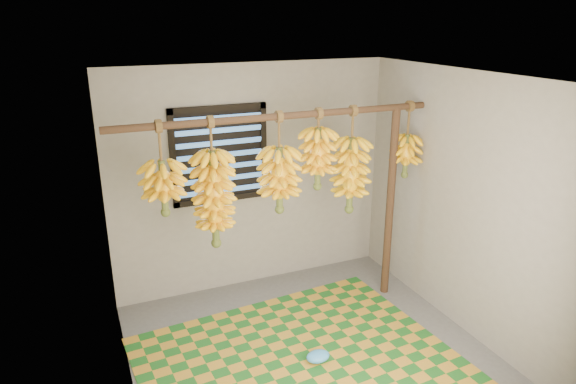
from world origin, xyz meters
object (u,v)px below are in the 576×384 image
woven_mat (299,362)px  banana_bunch_a (164,188)px  banana_bunch_d (318,159)px  banana_bunch_f (406,156)px  support_post (390,205)px  plastic_bag (318,356)px  banana_bunch_b (214,199)px  banana_bunch_e (350,175)px  banana_bunch_c (279,180)px

woven_mat → banana_bunch_a: 1.89m
banana_bunch_d → banana_bunch_f: same height
support_post → banana_bunch_a: 2.31m
woven_mat → plastic_bag: (0.15, -0.05, 0.05)m
woven_mat → banana_bunch_f: banana_bunch_f is taller
banana_bunch_b → banana_bunch_a: bearing=-180.0°
woven_mat → banana_bunch_f: 2.24m
banana_bunch_d → banana_bunch_f: bearing=-0.0°
support_post → plastic_bag: size_ratio=9.28×
woven_mat → banana_bunch_a: banana_bunch_a is taller
support_post → banana_bunch_d: (-0.84, 0.00, 0.58)m
banana_bunch_b → banana_bunch_d: size_ratio=1.53×
banana_bunch_d → plastic_bag: bearing=-114.4°
banana_bunch_d → banana_bunch_e: size_ratio=0.73×
banana_bunch_a → banana_bunch_d: 1.42m
banana_bunch_c → banana_bunch_d: (0.39, 0.00, 0.16)m
woven_mat → banana_bunch_c: 1.60m
woven_mat → banana_bunch_a: size_ratio=3.24×
banana_bunch_c → banana_bunch_a: bearing=-180.0°
banana_bunch_f → plastic_bag: bearing=-149.6°
woven_mat → banana_bunch_e: 1.78m
banana_bunch_f → woven_mat: bearing=-153.7°
plastic_bag → banana_bunch_c: (-0.03, 0.79, 1.37)m
banana_bunch_c → banana_bunch_b: bearing=180.0°
banana_bunch_d → banana_bunch_f: size_ratio=0.99×
support_post → banana_bunch_e: (-0.48, 0.00, 0.38)m
plastic_bag → banana_bunch_a: banana_bunch_a is taller
banana_bunch_b → banana_bunch_c: bearing=0.0°
plastic_bag → banana_bunch_d: 1.76m
plastic_bag → banana_bunch_b: bearing=129.0°
support_post → plastic_bag: (-1.19, -0.79, -0.95)m
banana_bunch_a → banana_bunch_c: bearing=0.0°
plastic_bag → banana_bunch_e: 1.70m
banana_bunch_d → banana_bunch_f: 0.99m
support_post → banana_bunch_d: size_ratio=2.64×
banana_bunch_b → plastic_bag: bearing=-51.0°
banana_bunch_f → banana_bunch_c: bearing=180.0°
plastic_bag → banana_bunch_c: banana_bunch_c is taller
banana_bunch_f → banana_bunch_d: bearing=180.0°
banana_bunch_b → banana_bunch_f: bearing=0.0°
plastic_bag → banana_bunch_d: size_ratio=0.28×
plastic_bag → banana_bunch_a: size_ratio=0.27×
banana_bunch_c → banana_bunch_d: 0.42m
banana_bunch_d → woven_mat: bearing=-124.6°
plastic_bag → banana_bunch_d: (0.36, 0.79, 1.53)m
woven_mat → banana_bunch_f: (1.50, 0.74, 1.50)m
banana_bunch_a → banana_bunch_e: same height
support_post → plastic_bag: bearing=-146.5°
plastic_bag → support_post: bearing=33.5°
banana_bunch_b → banana_bunch_c: same height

